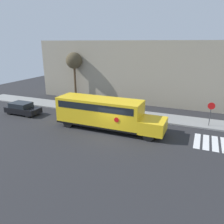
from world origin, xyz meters
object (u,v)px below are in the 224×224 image
at_px(stop_sign, 211,111).
at_px(tree_near_sidewalk, 74,61).
at_px(school_bus, 104,112).
at_px(parked_car, 22,108).

distance_m(stop_sign, tree_near_sidewalk, 18.98).
xyz_separation_m(school_bus, tree_near_sidewalk, (-8.69, 8.89, 3.75)).
height_order(school_bus, tree_near_sidewalk, tree_near_sidewalk).
bearing_deg(stop_sign, parked_car, -168.65).
relative_size(parked_car, stop_sign, 1.63).
bearing_deg(stop_sign, tree_near_sidewalk, 166.05).
distance_m(school_bus, parked_car, 10.65).
distance_m(school_bus, tree_near_sidewalk, 12.98).
relative_size(parked_car, tree_near_sidewalk, 0.61).
relative_size(school_bus, parked_car, 2.55).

